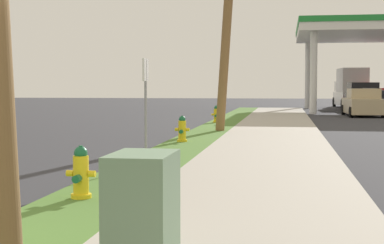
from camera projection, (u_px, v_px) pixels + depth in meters
name	position (u px, v px, depth m)	size (l,w,h in m)	color
fire_hydrant_nearest	(81.00, 175.00, 8.39)	(0.42, 0.38, 0.74)	yellow
fire_hydrant_second	(182.00, 130.00, 16.96)	(0.42, 0.38, 0.74)	yellow
fire_hydrant_third	(216.00, 115.00, 26.04)	(0.42, 0.37, 0.74)	yellow
utility_cabinet	(142.00, 214.00, 5.20)	(0.59, 0.86, 1.00)	slate
street_sign_post	(146.00, 89.00, 11.68)	(0.05, 0.36, 2.12)	gray
car_tan_by_near_pump	(363.00, 104.00, 33.84)	(2.06, 4.55, 1.57)	tan
car_red_by_far_pump	(371.00, 100.00, 43.90)	(2.01, 4.53, 1.57)	red
truck_black_at_forecourt	(365.00, 98.00, 40.41)	(2.37, 5.49, 1.97)	black
truck_white_on_apron	(351.00, 89.00, 47.36)	(2.36, 6.48, 3.11)	white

